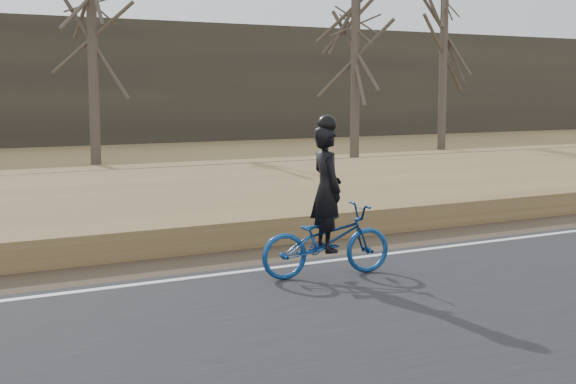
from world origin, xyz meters
TOP-DOWN VIEW (x-y plane):
  - ground at (0.00, 0.00)m, footprint 120.00×120.00m
  - road at (0.00, -2.50)m, footprint 120.00×6.00m
  - edge_line at (0.00, 0.20)m, footprint 120.00×0.12m
  - cyclist at (4.13, -0.57)m, footprint 1.94×0.91m
  - bare_tree_center at (6.28, 18.16)m, footprint 0.36×0.36m
  - bare_tree_right at (15.34, 15.36)m, footprint 0.36×0.36m
  - bare_tree_far_right at (21.66, 17.88)m, footprint 0.36×0.36m

SIDE VIEW (x-z plane):
  - ground at x=0.00m, z-range 0.00..0.00m
  - road at x=0.00m, z-range 0.00..0.06m
  - edge_line at x=0.00m, z-range 0.06..0.07m
  - cyclist at x=4.13m, z-range -0.35..1.85m
  - bare_tree_right at x=15.34m, z-range 0.00..7.34m
  - bare_tree_center at x=6.28m, z-range 0.00..7.89m
  - bare_tree_far_right at x=21.66m, z-range 0.00..8.63m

